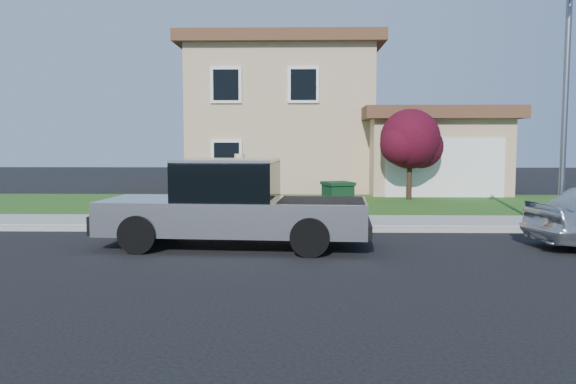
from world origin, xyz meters
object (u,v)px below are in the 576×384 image
(trash_bin, at_px, (338,203))
(street_lamp, at_px, (565,100))
(pickup_truck, at_px, (234,206))
(woman, at_px, (240,198))
(ornamental_tree, at_px, (411,142))

(trash_bin, distance_m, street_lamp, 5.72)
(pickup_truck, distance_m, trash_bin, 3.28)
(pickup_truck, bearing_deg, trash_bin, 48.30)
(woman, height_order, trash_bin, woman)
(ornamental_tree, relative_size, street_lamp, 0.60)
(street_lamp, bearing_deg, pickup_truck, -148.74)
(trash_bin, bearing_deg, street_lamp, -32.11)
(pickup_truck, bearing_deg, woman, 94.26)
(pickup_truck, distance_m, ornamental_tree, 10.76)
(ornamental_tree, xyz_separation_m, trash_bin, (-3.14, -6.86, -1.55))
(pickup_truck, relative_size, woman, 2.97)
(trash_bin, xyz_separation_m, street_lamp, (5.03, -1.16, 2.47))
(woman, xyz_separation_m, ornamental_tree, (5.50, 7.88, 1.32))
(ornamental_tree, bearing_deg, street_lamp, -76.78)
(pickup_truck, relative_size, trash_bin, 5.37)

